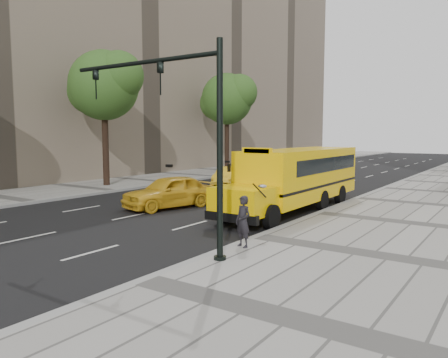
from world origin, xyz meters
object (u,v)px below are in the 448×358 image
Objects in this scene: taxi_far at (227,176)px; traffic_signal at (181,123)px; taxi_near at (169,192)px; pedestrian at (243,221)px; tree_c at (228,99)px; school_bus at (299,174)px; tree_b at (105,85)px.

traffic_signal is at bearing -80.77° from taxi_far.
taxi_near is 2.95× the size of pedestrian.
taxi_near is at bearing 134.24° from traffic_signal.
tree_c is 22.10m from taxi_near.
school_bus is (14.91, -15.65, -5.36)m from tree_c.
school_bus is 2.88× the size of taxi_far.
school_bus is 8.48m from pedestrian.
tree_c reaches higher than tree_b.
traffic_signal is at bearing -30.22° from taxi_near.
school_bus is (14.91, -0.57, -5.34)m from tree_b.
tree_b is 2.36× the size of taxi_far.
taxi_near is (9.33, -19.02, -6.30)m from tree_c.
school_bus reaches higher than taxi_far.
pedestrian reaches higher than taxi_near.
traffic_signal is (15.60, -25.45, -3.04)m from tree_c.
taxi_far is 19.18m from traffic_signal.
tree_b reaches higher than traffic_signal.
pedestrian is at bearing -54.87° from tree_c.
tree_c is 0.83× the size of school_bus.
tree_c reaches higher than traffic_signal.
traffic_signal reaches higher than school_bus.
pedestrian is at bearing -27.63° from tree_b.
taxi_far is at bearing -55.94° from tree_c.
tree_b is 10.73m from taxi_far.
school_bus is at bearing 94.04° from traffic_signal.
traffic_signal reaches higher than taxi_far.
taxi_near is 8.91m from pedestrian.
taxi_far is 0.63× the size of traffic_signal.
tree_b is 19.93m from pedestrian.
tree_c is 1.50× the size of traffic_signal.
taxi_far is at bearing 123.29° from taxi_near.
pedestrian is (1.90, -8.23, -0.79)m from school_bus.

